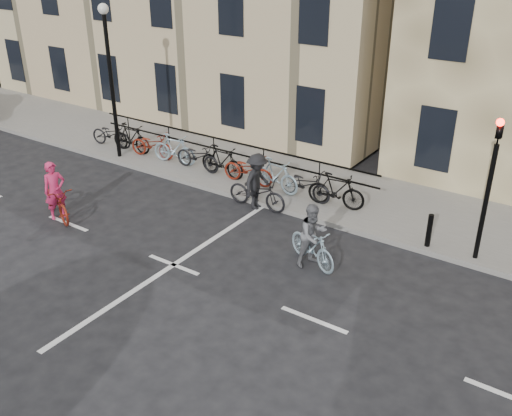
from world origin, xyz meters
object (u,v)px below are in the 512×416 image
Objects in this scene: lamp_post at (109,63)px; cyclist_pink at (56,199)px; cyclist_dark at (257,187)px; traffic_light at (491,173)px; cyclist_grey at (313,241)px.

cyclist_pink is at bearing -65.39° from lamp_post.
lamp_post is 7.00m from cyclist_dark.
lamp_post is at bearing 179.73° from traffic_light.
cyclist_dark reaches higher than cyclist_pink.
cyclist_grey is (-3.37, -2.35, -1.79)m from traffic_light.
cyclist_grey is (7.37, 1.87, 0.07)m from cyclist_pink.
traffic_light reaches higher than cyclist_pink.
lamp_post is 3.03× the size of cyclist_grey.
traffic_light is 1.99× the size of cyclist_dark.
cyclist_dark is (6.39, -0.50, -2.81)m from lamp_post.
cyclist_pink is 7.61m from cyclist_grey.
cyclist_dark reaches higher than cyclist_grey.
lamp_post reaches higher than cyclist_dark.
traffic_light is 2.24× the size of cyclist_grey.
cyclist_pink is (-10.74, -4.22, -1.86)m from traffic_light.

